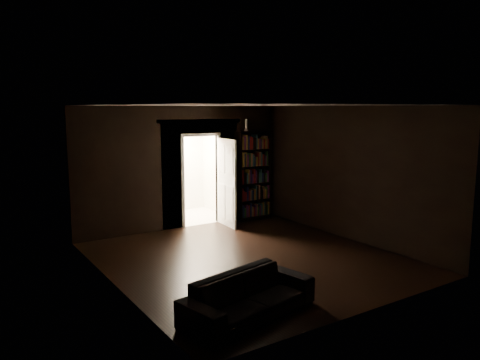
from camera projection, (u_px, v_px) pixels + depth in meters
The scene contains 9 objects.
ground at pixel (249, 259), 8.63m from camera, with size 5.50×5.50×0.00m, color black.
room_walls at pixel (219, 163), 9.25m from camera, with size 5.02×5.61×2.84m.
kitchen_alcove at pixel (180, 169), 11.91m from camera, with size 2.20×1.80×2.60m.
sofa at pixel (249, 289), 6.20m from camera, with size 1.93×0.83×0.74m, color black.
bookshelf at pixel (253, 175), 11.61m from camera, with size 0.90×0.32×2.20m, color black.
refrigerator at pixel (155, 185), 11.84m from camera, with size 0.74×0.68×1.65m, color white.
door at pixel (227, 183), 10.89m from camera, with size 0.85×0.05×2.05m, color white.
figurine at pixel (246, 125), 11.22m from camera, with size 0.10×0.10×0.29m, color silver.
bottles at pixel (158, 148), 11.64m from camera, with size 0.58×0.07×0.24m, color black.
Camera 1 is at (-4.69, -6.85, 2.75)m, focal length 35.00 mm.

